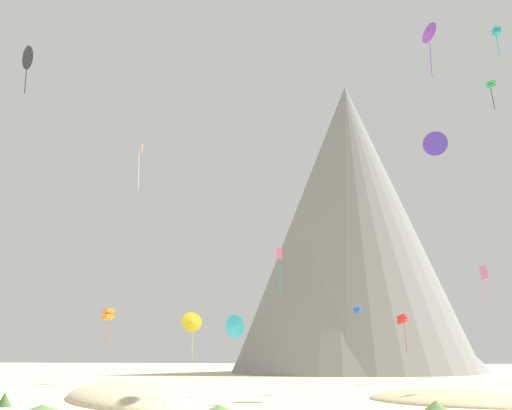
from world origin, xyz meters
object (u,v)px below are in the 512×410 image
at_px(bush_far_right, 161,398).
at_px(kite_cyan_low, 234,327).
at_px(kite_violet_high, 428,33).
at_px(kite_yellow_low, 192,322).
at_px(bush_ridge_crest, 436,409).
at_px(bush_scatter_east, 42,408).
at_px(kite_indigo_mid, 435,144).
at_px(bush_far_left, 219,408).
at_px(kite_orange_low, 108,315).
at_px(bush_low_patch, 5,399).
at_px(kite_rainbow_mid, 280,262).
at_px(kite_blue_low, 358,309).
at_px(rock_massif, 350,246).
at_px(kite_green_high, 491,85).
at_px(kite_gold_mid, 140,158).
at_px(kite_pink_low, 484,277).
at_px(kite_teal_high, 497,32).
at_px(kite_black_high, 27,58).
at_px(kite_red_low, 402,319).

height_order(bush_far_right, kite_cyan_low, kite_cyan_low).
bearing_deg(kite_violet_high, kite_yellow_low, -144.85).
height_order(bush_ridge_crest, kite_yellow_low, kite_yellow_low).
xyz_separation_m(bush_ridge_crest, kite_yellow_low, (-23.00, 25.80, 6.85)).
bearing_deg(bush_scatter_east, kite_indigo_mid, 31.71).
xyz_separation_m(bush_far_left, kite_orange_low, (-23.30, 36.92, 8.90)).
relative_size(bush_low_patch, kite_yellow_low, 0.21).
bearing_deg(bush_far_right, kite_rainbow_mid, 67.42).
relative_size(kite_blue_low, kite_violet_high, 0.19).
distance_m(rock_massif, kite_rainbow_mid, 63.19).
xyz_separation_m(bush_low_patch, rock_massif, (27.26, 86.10, 25.63)).
bearing_deg(bush_ridge_crest, kite_green_high, 67.69).
distance_m(bush_low_patch, kite_green_high, 64.58).
bearing_deg(kite_yellow_low, bush_far_left, -95.71).
distance_m(kite_rainbow_mid, kite_violet_high, 29.56).
xyz_separation_m(kite_blue_low, kite_gold_mid, (-22.96, -21.09, 15.06)).
distance_m(bush_far_left, kite_pink_low, 27.55).
bearing_deg(kite_teal_high, bush_ridge_crest, -129.10).
relative_size(bush_ridge_crest, bush_far_right, 1.68).
distance_m(kite_rainbow_mid, kite_pink_low, 23.75).
relative_size(kite_black_high, kite_gold_mid, 1.04).
bearing_deg(kite_blue_low, rock_massif, -66.62).
relative_size(bush_low_patch, kite_rainbow_mid, 0.20).
height_order(bush_ridge_crest, kite_violet_high, kite_violet_high).
distance_m(kite_red_low, kite_rainbow_mid, 21.91).
height_order(bush_ridge_crest, kite_teal_high, kite_teal_high).
bearing_deg(kite_indigo_mid, bush_far_left, 58.70).
xyz_separation_m(bush_low_patch, kite_rainbow_mid, (18.75, 24.61, 13.76)).
relative_size(bush_far_left, kite_green_high, 0.49).
distance_m(bush_ridge_crest, kite_violet_high, 37.50).
xyz_separation_m(bush_far_right, kite_yellow_low, (-1.90, 17.26, 7.02)).
distance_m(rock_massif, kite_cyan_low, 75.05).
xyz_separation_m(bush_ridge_crest, kite_green_high, (13.13, 32.00, 36.07)).
xyz_separation_m(kite_teal_high, kite_gold_mid, (-38.69, -2.43, -13.31)).
bearing_deg(kite_gold_mid, kite_teal_high, -53.80).
xyz_separation_m(bush_low_patch, bush_far_right, (10.82, 5.54, -0.20)).
height_order(bush_scatter_east, kite_indigo_mid, kite_indigo_mid).
distance_m(kite_red_low, kite_blue_low, 6.84).
bearing_deg(kite_blue_low, kite_rainbow_mid, 75.90).
xyz_separation_m(bush_low_patch, kite_green_high, (45.05, 29.01, 36.05)).
bearing_deg(rock_massif, kite_indigo_mid, -82.86).
distance_m(kite_pink_low, kite_teal_high, 28.01).
distance_m(kite_green_high, kite_teal_high, 11.48).
xyz_separation_m(kite_orange_low, kite_rainbow_mid, (25.03, -11.57, 5.19)).
bearing_deg(kite_yellow_low, kite_red_low, 9.62).
distance_m(kite_blue_low, kite_gold_mid, 34.63).
distance_m(bush_low_patch, kite_yellow_low, 25.41).
bearing_deg(kite_green_high, kite_pink_low, 125.30).
relative_size(bush_far_right, kite_violet_high, 0.26).
distance_m(kite_cyan_low, kite_black_high, 34.58).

